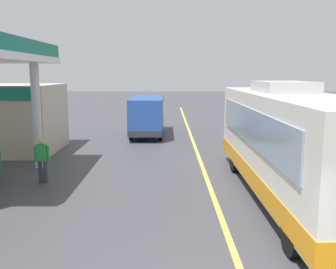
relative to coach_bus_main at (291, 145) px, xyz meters
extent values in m
plane|color=#424247|center=(-2.36, 12.83, -1.72)|extent=(120.00, 120.00, 0.00)
cube|color=#D8CC4C|center=(-2.36, 7.83, -1.72)|extent=(0.16, 50.00, 0.01)
cube|color=silver|center=(0.00, 0.01, 0.16)|extent=(2.50, 11.00, 2.90)
cube|color=orange|center=(0.00, 0.01, -0.94)|extent=(2.54, 11.04, 0.56)
cube|color=#8C9EAD|center=(-1.27, 0.01, 0.61)|extent=(0.06, 9.35, 1.10)
cube|color=#8C9EAD|center=(1.27, 0.01, 0.61)|extent=(0.06, 9.35, 1.10)
cube|color=#B2B2B7|center=(0.00, 1.01, 1.79)|extent=(1.60, 2.80, 0.36)
cylinder|color=black|center=(-1.10, -3.89, -1.22)|extent=(0.30, 1.00, 1.00)
cylinder|color=black|center=(-1.10, 3.31, -1.22)|extent=(0.30, 1.00, 1.00)
cylinder|color=black|center=(1.10, 3.31, -1.22)|extent=(0.30, 1.00, 1.00)
cylinder|color=silver|center=(-9.28, 3.94, 0.58)|extent=(0.36, 0.36, 4.60)
cube|color=#264C9E|center=(-5.15, 12.56, -0.33)|extent=(2.00, 6.00, 2.10)
cube|color=#8C9EAD|center=(-5.15, 12.56, 0.07)|extent=(2.04, 5.10, 0.80)
cube|color=#2D2D33|center=(-5.15, 9.51, -1.18)|extent=(1.90, 0.16, 0.36)
cylinder|color=black|center=(-6.03, 10.56, -1.34)|extent=(0.22, 0.76, 0.76)
cylinder|color=black|center=(-4.27, 10.56, -1.34)|extent=(0.22, 0.76, 0.76)
cylinder|color=black|center=(-6.03, 14.56, -1.34)|extent=(0.22, 0.76, 0.76)
cylinder|color=black|center=(-4.27, 14.56, -1.34)|extent=(0.22, 0.76, 0.76)
cylinder|color=#33333F|center=(-8.48, 1.69, -1.31)|extent=(0.14, 0.14, 0.82)
cylinder|color=#33333F|center=(-8.30, 1.69, -1.31)|extent=(0.14, 0.14, 0.82)
cube|color=#268C3F|center=(-8.39, 1.69, -0.60)|extent=(0.36, 0.22, 0.60)
sphere|color=tan|center=(-8.39, 1.69, -0.17)|extent=(0.22, 0.22, 0.22)
cylinder|color=#268C3F|center=(-8.62, 1.69, -0.65)|extent=(0.09, 0.09, 0.58)
cylinder|color=#268C3F|center=(-8.16, 1.69, -0.65)|extent=(0.09, 0.09, 0.58)
camera|label=1|loc=(-3.83, -11.65, 2.22)|focal=40.42mm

